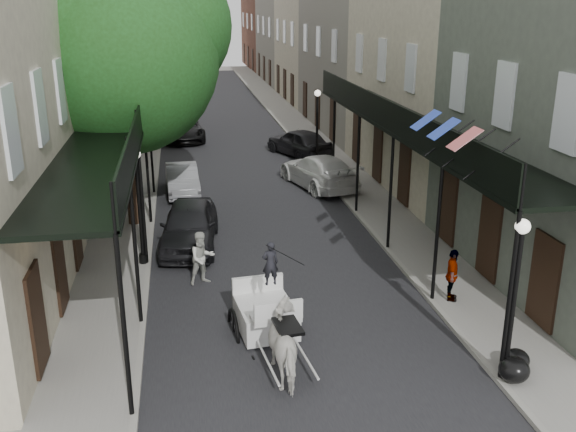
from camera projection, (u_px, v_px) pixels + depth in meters
name	position (u px, v px, depth m)	size (l,w,h in m)	color
ground	(306.00, 351.00, 15.53)	(140.00, 140.00, 0.00)	gray
road	(234.00, 159.00, 34.21)	(8.00, 90.00, 0.01)	black
sidewalk_left	(138.00, 162.00, 33.40)	(2.20, 90.00, 0.12)	gray
sidewalk_right	(325.00, 154.00, 34.98)	(2.20, 90.00, 0.12)	gray
building_row_left	(82.00, 47.00, 40.50)	(5.00, 80.00, 10.50)	beige
building_row_right	(346.00, 44.00, 43.23)	(5.00, 80.00, 10.50)	slate
gallery_left	(114.00, 136.00, 19.99)	(2.20, 18.05, 4.88)	black
gallery_right	(407.00, 126.00, 21.51)	(2.20, 18.05, 4.88)	black
tree_near	(133.00, 48.00, 22.29)	(7.31, 6.80, 9.63)	#382619
tree_far	(148.00, 42.00, 35.56)	(6.45, 6.00, 8.61)	#382619
lamppost_right_near	(514.00, 298.00, 13.66)	(0.32, 0.32, 3.71)	black
lamppost_left	(139.00, 205.00, 19.83)	(0.32, 0.32, 3.71)	black
lamppost_right_far	(317.00, 125.00, 32.33)	(0.32, 0.32, 3.71)	black
horse	(289.00, 345.00, 14.25)	(0.87, 1.90, 1.61)	silver
carriage	(262.00, 289.00, 16.45)	(1.81, 2.50, 2.69)	black
pedestrian_walking	(202.00, 258.00, 18.99)	(0.79, 0.62, 1.63)	beige
pedestrian_sidewalk_left	(106.00, 185.00, 25.66)	(1.17, 0.67, 1.81)	gray
pedestrian_sidewalk_right	(452.00, 275.00, 17.69)	(0.87, 0.36, 1.49)	gray
car_left_near	(189.00, 225.00, 21.88)	(1.82, 4.53, 1.54)	black
car_left_mid	(182.00, 179.00, 27.97)	(1.33, 3.82, 1.26)	gray
car_left_far	(182.00, 129.00, 38.58)	(2.32, 5.04, 1.40)	black
car_right_near	(319.00, 171.00, 28.90)	(2.06, 5.08, 1.47)	silver
car_right_far	(299.00, 142.00, 34.72)	(1.77, 4.41, 1.50)	black
trash_bags	(515.00, 366.00, 14.20)	(0.93, 1.08, 0.57)	black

